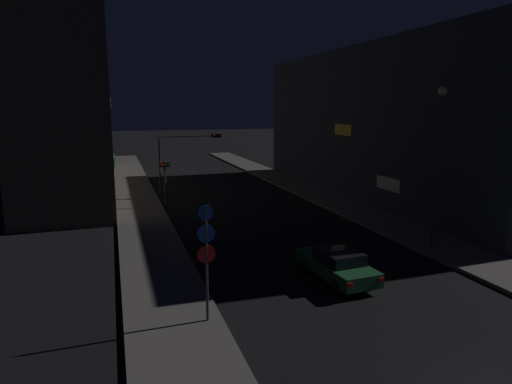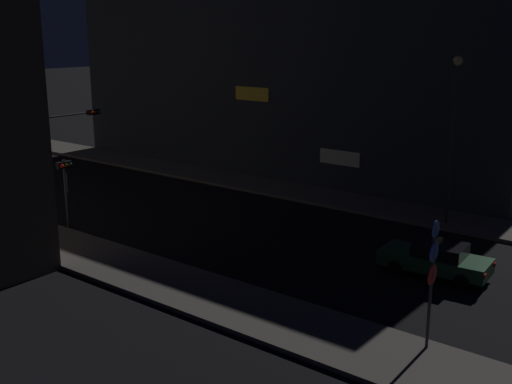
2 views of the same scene
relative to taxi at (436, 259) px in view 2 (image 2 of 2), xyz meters
name	(u,v)px [view 2 (image 2 of 2)]	position (x,y,z in m)	size (l,w,h in m)	color
sidewalk_right	(179,170)	(7.72, 22.60, -0.65)	(3.41, 67.90, 0.18)	#5B5651
building_facade_right	(300,81)	(15.06, 17.19, 5.52)	(11.34, 34.56, 12.50)	#282D38
taxi	(436,259)	(0.00, 0.00, 0.00)	(2.13, 4.57, 1.62)	#1E512D
traffic_light_overhead	(54,139)	(-3.47, 21.06, 3.26)	(5.34, 0.42, 5.47)	#2D2D33
traffic_light_left_kerb	(65,180)	(-5.52, 17.28, 1.86)	(0.80, 0.42, 3.60)	#2D2D33
sign_pole_left	(432,273)	(-6.33, -2.40, 1.94)	(0.63, 0.10, 4.18)	#2D2D33
street_lamp_near_block	(454,118)	(6.90, 2.35, 4.88)	(0.47, 0.47, 8.49)	#2D2D33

